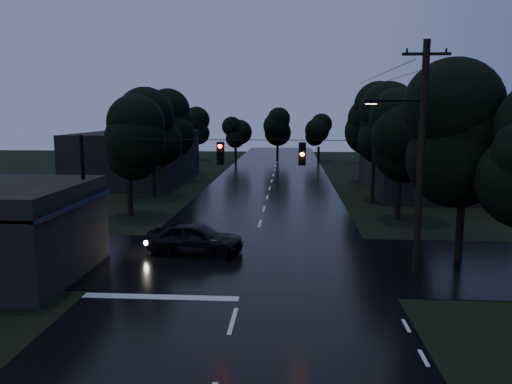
# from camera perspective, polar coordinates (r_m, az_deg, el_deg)

# --- Properties ---
(main_road) EXTENTS (12.00, 120.00, 0.02)m
(main_road) POSITION_cam_1_polar(r_m,az_deg,el_deg) (41.48, 1.29, -0.64)
(main_road) COLOR black
(main_road) RESTS_ON ground
(cross_street) EXTENTS (60.00, 9.00, 0.02)m
(cross_street) POSITION_cam_1_polar(r_m,az_deg,el_deg) (23.96, -0.74, -7.88)
(cross_street) COLOR black
(cross_street) RESTS_ON ground
(building_far_right) EXTENTS (10.00, 14.00, 4.40)m
(building_far_right) POSITION_cam_1_polar(r_m,az_deg,el_deg) (46.70, 18.98, 2.68)
(building_far_right) COLOR black
(building_far_right) RESTS_ON ground
(building_far_left) EXTENTS (10.00, 16.00, 5.00)m
(building_far_left) POSITION_cam_1_polar(r_m,az_deg,el_deg) (53.46, -13.39, 3.99)
(building_far_left) COLOR black
(building_far_left) RESTS_ON ground
(utility_pole_main) EXTENTS (3.50, 0.30, 10.00)m
(utility_pole_main) POSITION_cam_1_polar(r_m,az_deg,el_deg) (22.60, 18.14, 4.24)
(utility_pole_main) COLOR black
(utility_pole_main) RESTS_ON ground
(utility_pole_far) EXTENTS (2.00, 0.30, 7.50)m
(utility_pole_far) POSITION_cam_1_polar(r_m,az_deg,el_deg) (39.50, 13.32, 4.30)
(utility_pole_far) COLOR black
(utility_pole_far) RESTS_ON ground
(anchor_pole_left) EXTENTS (0.18, 0.18, 6.00)m
(anchor_pole_left) POSITION_cam_1_polar(r_m,az_deg,el_deg) (24.11, -19.02, -0.95)
(anchor_pole_left) COLOR black
(anchor_pole_left) RESTS_ON ground
(span_signals) EXTENTS (15.00, 0.37, 1.12)m
(span_signals) POSITION_cam_1_polar(r_m,az_deg,el_deg) (21.95, 0.47, 4.52)
(span_signals) COLOR black
(span_signals) RESTS_ON ground
(tree_corner_near) EXTENTS (4.48, 4.48, 9.44)m
(tree_corner_near) POSITION_cam_1_polar(r_m,az_deg,el_deg) (25.21, 22.86, 6.11)
(tree_corner_near) COLOR black
(tree_corner_near) RESTS_ON ground
(tree_left_a) EXTENTS (3.92, 3.92, 8.26)m
(tree_left_a) POSITION_cam_1_polar(r_m,az_deg,el_deg) (34.65, -14.44, 5.89)
(tree_left_a) COLOR black
(tree_left_a) RESTS_ON ground
(tree_left_b) EXTENTS (4.20, 4.20, 8.85)m
(tree_left_b) POSITION_cam_1_polar(r_m,az_deg,el_deg) (42.45, -11.84, 7.02)
(tree_left_b) COLOR black
(tree_left_b) RESTS_ON ground
(tree_left_c) EXTENTS (4.48, 4.48, 9.44)m
(tree_left_c) POSITION_cam_1_polar(r_m,az_deg,el_deg) (52.27, -9.51, 7.84)
(tree_left_c) COLOR black
(tree_left_c) RESTS_ON ground
(tree_right_a) EXTENTS (4.20, 4.20, 8.85)m
(tree_right_a) POSITION_cam_1_polar(r_m,az_deg,el_deg) (33.64, 16.26, 6.37)
(tree_right_a) COLOR black
(tree_right_a) RESTS_ON ground
(tree_right_b) EXTENTS (4.48, 4.48, 9.44)m
(tree_right_b) POSITION_cam_1_polar(r_m,az_deg,el_deg) (41.58, 14.76, 7.39)
(tree_right_b) COLOR black
(tree_right_b) RESTS_ON ground
(tree_right_c) EXTENTS (4.76, 4.76, 10.03)m
(tree_right_c) POSITION_cam_1_polar(r_m,az_deg,el_deg) (51.53, 13.37, 8.12)
(tree_right_c) COLOR black
(tree_right_c) RESTS_ON ground
(car) EXTENTS (4.91, 2.32, 1.62)m
(car) POSITION_cam_1_polar(r_m,az_deg,el_deg) (25.15, -6.92, -5.21)
(car) COLOR black
(car) RESTS_ON ground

